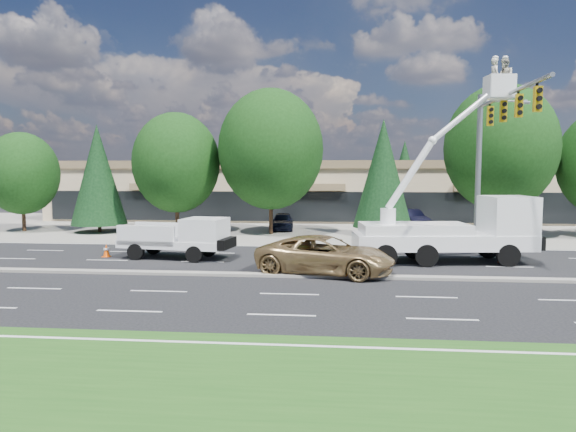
# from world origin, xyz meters

# --- Properties ---
(ground) EXTENTS (140.00, 140.00, 0.00)m
(ground) POSITION_xyz_m (0.00, 0.00, 0.00)
(ground) COLOR black
(ground) RESTS_ON ground
(concrete_apron) EXTENTS (140.00, 22.00, 0.01)m
(concrete_apron) POSITION_xyz_m (0.00, 20.00, 0.01)
(concrete_apron) COLOR gray
(concrete_apron) RESTS_ON ground
(grass_verge) EXTENTS (140.00, 10.00, 0.01)m
(grass_verge) POSITION_xyz_m (0.00, -13.00, 0.01)
(grass_verge) COLOR #1D4E16
(grass_verge) RESTS_ON ground
(road_median) EXTENTS (120.00, 0.55, 0.12)m
(road_median) POSITION_xyz_m (0.00, 0.00, 0.06)
(road_median) COLOR gray
(road_median) RESTS_ON ground
(strip_mall) EXTENTS (50.40, 15.40, 5.50)m
(strip_mall) POSITION_xyz_m (0.00, 29.97, 2.83)
(strip_mall) COLOR tan
(strip_mall) RESTS_ON ground
(tree_front_a) EXTENTS (5.41, 5.41, 7.51)m
(tree_front_a) POSITION_xyz_m (-22.00, 15.00, 4.39)
(tree_front_a) COLOR #332114
(tree_front_a) RESTS_ON ground
(tree_front_b) EXTENTS (4.07, 4.07, 8.03)m
(tree_front_b) POSITION_xyz_m (-16.00, 15.00, 4.31)
(tree_front_b) COLOR #332114
(tree_front_b) RESTS_ON ground
(tree_front_c) EXTENTS (6.38, 6.38, 8.85)m
(tree_front_c) POSITION_xyz_m (-10.00, 15.00, 5.18)
(tree_front_c) COLOR #332114
(tree_front_c) RESTS_ON ground
(tree_front_d) EXTENTS (7.54, 7.54, 10.47)m
(tree_front_d) POSITION_xyz_m (-3.00, 15.00, 6.13)
(tree_front_d) COLOR #332114
(tree_front_d) RESTS_ON ground
(tree_front_e) EXTENTS (4.18, 4.18, 8.23)m
(tree_front_e) POSITION_xyz_m (5.00, 15.00, 4.42)
(tree_front_e) COLOR #332114
(tree_front_e) RESTS_ON ground
(tree_front_f) EXTENTS (7.62, 7.62, 10.57)m
(tree_front_f) POSITION_xyz_m (13.00, 15.00, 6.18)
(tree_front_f) COLOR #332114
(tree_front_f) RESTS_ON ground
(tree_back_a) EXTENTS (4.56, 4.56, 8.98)m
(tree_back_a) POSITION_xyz_m (-18.00, 42.00, 4.82)
(tree_back_a) COLOR #332114
(tree_back_a) RESTS_ON ground
(tree_back_b) EXTENTS (5.78, 5.78, 11.40)m
(tree_back_b) POSITION_xyz_m (-4.00, 42.00, 6.12)
(tree_back_b) COLOR #332114
(tree_back_b) RESTS_ON ground
(tree_back_c) EXTENTS (4.20, 4.20, 8.27)m
(tree_back_c) POSITION_xyz_m (10.00, 42.00, 4.44)
(tree_back_c) COLOR #332114
(tree_back_c) RESTS_ON ground
(tree_back_d) EXTENTS (4.57, 4.57, 9.01)m
(tree_back_d) POSITION_xyz_m (22.00, 42.00, 4.83)
(tree_back_d) COLOR #332114
(tree_back_d) RESTS_ON ground
(signal_mast) EXTENTS (2.76, 10.16, 9.00)m
(signal_mast) POSITION_xyz_m (10.03, 7.04, 6.06)
(signal_mast) COLOR gray
(signal_mast) RESTS_ON ground
(utility_pickup) EXTENTS (5.85, 2.87, 2.15)m
(utility_pickup) POSITION_xyz_m (-6.37, 4.14, 0.88)
(utility_pickup) COLOR white
(utility_pickup) RESTS_ON ground
(bucket_truck) EXTENTS (8.95, 3.58, 10.16)m
(bucket_truck) POSITION_xyz_m (7.83, 4.29, 2.15)
(bucket_truck) COLOR white
(bucket_truck) RESTS_ON ground
(traffic_cone_a) EXTENTS (0.40, 0.40, 0.70)m
(traffic_cone_a) POSITION_xyz_m (-10.52, 4.27, 0.34)
(traffic_cone_a) COLOR #FF5608
(traffic_cone_a) RESTS_ON ground
(traffic_cone_b) EXTENTS (0.40, 0.40, 0.70)m
(traffic_cone_b) POSITION_xyz_m (-1.05, 4.15, 0.34)
(traffic_cone_b) COLOR #FF5608
(traffic_cone_b) RESTS_ON ground
(traffic_cone_c) EXTENTS (0.40, 0.40, 0.70)m
(traffic_cone_c) POSITION_xyz_m (0.41, 3.51, 0.34)
(traffic_cone_c) COLOR #FF5608
(traffic_cone_c) RESTS_ON ground
(traffic_cone_d) EXTENTS (0.40, 0.40, 0.70)m
(traffic_cone_d) POSITION_xyz_m (6.11, 3.82, 0.34)
(traffic_cone_d) COLOR #FF5608
(traffic_cone_d) RESTS_ON ground
(traffic_cone_e) EXTENTS (0.40, 0.40, 0.70)m
(traffic_cone_e) POSITION_xyz_m (10.03, 4.30, 0.34)
(traffic_cone_e) COLOR #FF5608
(traffic_cone_e) RESTS_ON ground
(minivan) EXTENTS (6.60, 4.19, 1.70)m
(minivan) POSITION_xyz_m (1.25, 0.77, 0.85)
(minivan) COLOR #9D7D4C
(minivan) RESTS_ON ground
(parked_car_west) EXTENTS (1.92, 4.17, 1.38)m
(parked_car_west) POSITION_xyz_m (-2.43, 17.61, 0.69)
(parked_car_west) COLOR black
(parked_car_west) RESTS_ON ground
(parked_car_east) EXTENTS (2.83, 4.91, 1.53)m
(parked_car_east) POSITION_xyz_m (7.63, 19.79, 0.77)
(parked_car_east) COLOR black
(parked_car_east) RESTS_ON ground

